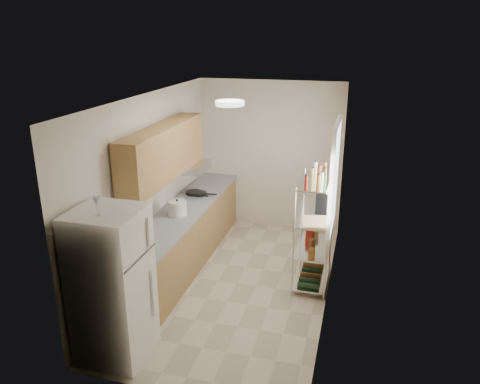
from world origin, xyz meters
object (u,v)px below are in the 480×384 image
Objects in this scene: refrigerator at (112,285)px; frying_pan_large at (194,193)px; espresso_machine at (324,199)px; rice_cooker at (177,208)px; cutting_board at (315,222)px.

frying_pan_large is at bearing 92.57° from refrigerator.
espresso_machine is (2.09, -0.42, 0.23)m from frying_pan_large.
rice_cooker is (-0.03, 1.89, 0.16)m from refrigerator.
cutting_board is 0.56m from espresso_machine.
refrigerator reaches higher than rice_cooker.
cutting_board is (2.03, -0.96, 0.10)m from frying_pan_large.
frying_pan_large is (-0.13, 2.80, 0.08)m from refrigerator.
refrigerator is 4.00× the size of cutting_board.
cutting_board is at bearing -3.58° from frying_pan_large.
refrigerator reaches higher than frying_pan_large.
cutting_board is at bearing -1.65° from rice_cooker.
espresso_machine reaches higher than rice_cooker.
rice_cooker is 2.06m from espresso_machine.
frying_pan_large is at bearing -177.25° from espresso_machine.
rice_cooker is 1.00× the size of frying_pan_large.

